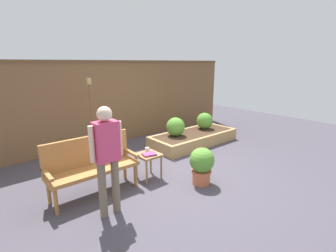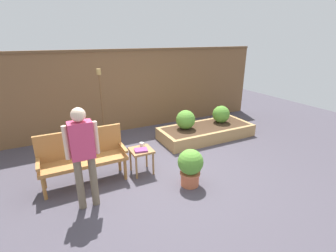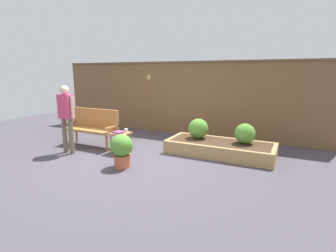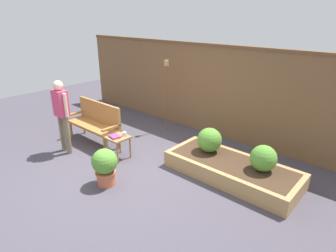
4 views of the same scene
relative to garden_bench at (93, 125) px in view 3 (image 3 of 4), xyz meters
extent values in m
plane|color=#47424C|center=(1.42, -0.39, -0.54)|extent=(14.00, 14.00, 0.00)
cube|color=brown|center=(1.42, 2.21, 0.51)|extent=(8.40, 0.10, 2.10)
cube|color=brown|center=(1.42, 2.21, 1.59)|extent=(8.40, 0.14, 0.06)
cylinder|color=#A87038|center=(0.66, 0.08, -0.34)|extent=(0.06, 0.06, 0.40)
cylinder|color=#A87038|center=(0.66, -0.28, -0.34)|extent=(0.06, 0.06, 0.40)
cylinder|color=#A87038|center=(-0.66, 0.08, -0.34)|extent=(0.06, 0.06, 0.40)
cylinder|color=#A87038|center=(-0.66, -0.28, -0.34)|extent=(0.06, 0.06, 0.40)
cube|color=#A87038|center=(0.00, -0.10, -0.11)|extent=(1.44, 0.48, 0.06)
cube|color=#A87038|center=(0.00, 0.11, 0.16)|extent=(1.44, 0.06, 0.48)
cube|color=#A87038|center=(-0.69, -0.10, 0.02)|extent=(0.06, 0.48, 0.04)
cube|color=#A87038|center=(0.69, -0.10, 0.02)|extent=(0.06, 0.48, 0.04)
cylinder|color=#9E7042|center=(1.18, -0.02, -0.32)|extent=(0.04, 0.04, 0.44)
cylinder|color=#9E7042|center=(1.18, -0.35, -0.32)|extent=(0.04, 0.04, 0.44)
cylinder|color=#9E7042|center=(0.85, -0.02, -0.32)|extent=(0.04, 0.04, 0.44)
cylinder|color=#9E7042|center=(0.85, -0.35, -0.32)|extent=(0.04, 0.04, 0.44)
cube|color=#9E7042|center=(1.01, -0.19, -0.08)|extent=(0.40, 0.40, 0.04)
cylinder|color=silver|center=(1.07, -0.06, -0.03)|extent=(0.08, 0.08, 0.08)
torus|color=silver|center=(1.11, -0.06, -0.03)|extent=(0.05, 0.01, 0.05)
cube|color=#7F3875|center=(0.98, -0.25, -0.05)|extent=(0.26, 0.22, 0.03)
cylinder|color=#C66642|center=(1.60, -0.96, -0.44)|extent=(0.31, 0.31, 0.21)
cylinder|color=#C66642|center=(1.60, -0.96, -0.31)|extent=(0.35, 0.35, 0.04)
sphere|color=#569333|center=(1.60, -0.96, -0.10)|extent=(0.44, 0.44, 0.44)
cube|color=#AD8451|center=(3.11, 0.25, -0.39)|extent=(2.40, 0.09, 0.30)
cube|color=#AD8451|center=(3.11, 1.16, -0.39)|extent=(2.40, 0.09, 0.30)
cube|color=#AD8451|center=(1.96, 0.70, -0.39)|extent=(0.09, 0.82, 0.30)
cube|color=#AD8451|center=(4.27, 0.70, -0.39)|extent=(0.09, 0.82, 0.30)
cube|color=#422D1E|center=(3.11, 0.70, -0.39)|extent=(2.22, 0.82, 0.30)
cylinder|color=brown|center=(2.55, 0.79, -0.21)|extent=(0.04, 0.04, 0.06)
sphere|color=#569333|center=(2.55, 0.79, -0.01)|extent=(0.47, 0.47, 0.47)
cylinder|color=brown|center=(3.63, 0.79, -0.21)|extent=(0.04, 0.04, 0.06)
sphere|color=#569333|center=(3.63, 0.79, -0.02)|extent=(0.45, 0.45, 0.45)
cylinder|color=brown|center=(0.73, 1.60, 0.28)|extent=(0.03, 0.03, 1.64)
cylinder|color=#AD894C|center=(0.73, 1.60, 1.16)|extent=(0.10, 0.10, 0.13)
cylinder|color=#70604C|center=(0.04, -0.75, -0.13)|extent=(0.11, 0.11, 0.82)
cylinder|color=#70604C|center=(-0.16, -0.75, -0.13)|extent=(0.11, 0.11, 0.82)
cube|color=#D13D66|center=(-0.06, -0.75, 0.55)|extent=(0.32, 0.20, 0.54)
cylinder|color=beige|center=(0.14, -0.75, 0.55)|extent=(0.07, 0.07, 0.49)
cylinder|color=beige|center=(-0.26, -0.75, 0.55)|extent=(0.07, 0.07, 0.49)
sphere|color=beige|center=(-0.06, -0.75, 0.92)|extent=(0.20, 0.20, 0.20)
camera|label=1|loc=(-1.43, -3.65, 1.56)|focal=26.30mm
camera|label=2|loc=(-0.41, -4.09, 1.89)|focal=26.25mm
camera|label=3|loc=(4.61, -4.97, 1.31)|focal=28.02mm
camera|label=4|loc=(5.25, -3.45, 2.24)|focal=30.48mm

